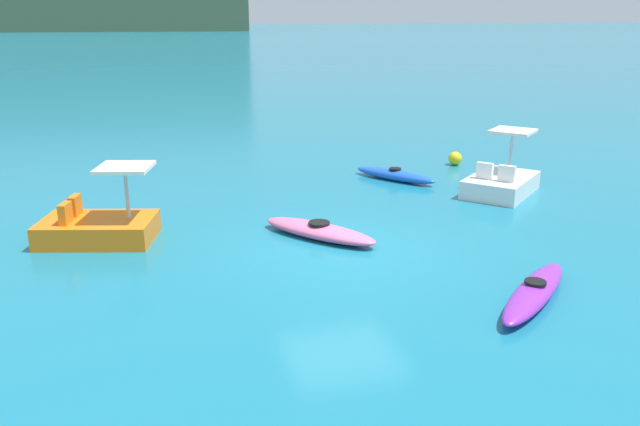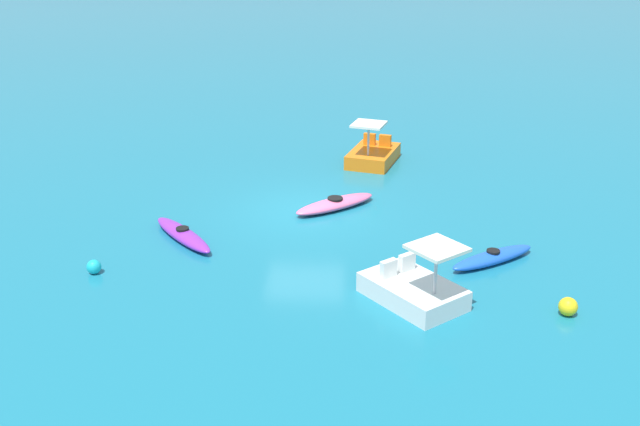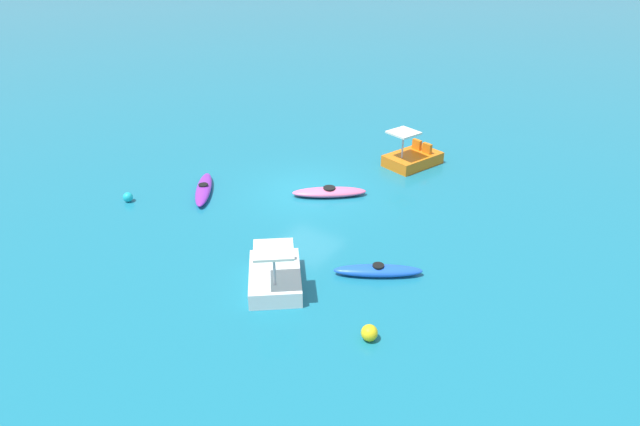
% 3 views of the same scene
% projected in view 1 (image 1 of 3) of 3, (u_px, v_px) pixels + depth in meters
% --- Properties ---
extents(ground_plane, '(600.00, 600.00, 0.00)m').
position_uv_depth(ground_plane, '(343.00, 251.00, 13.50)').
color(ground_plane, '#19728C').
extents(kayak_blue, '(1.97, 2.56, 0.37)m').
position_uv_depth(kayak_blue, '(395.00, 175.00, 19.17)').
color(kayak_blue, blue).
rests_on(kayak_blue, ground_plane).
extents(kayak_purple, '(2.69, 2.35, 0.37)m').
position_uv_depth(kayak_purple, '(534.00, 292.00, 11.10)').
color(kayak_purple, purple).
rests_on(kayak_purple, ground_plane).
extents(kayak_pink, '(2.36, 2.74, 0.37)m').
position_uv_depth(kayak_pink, '(319.00, 231.00, 14.23)').
color(kayak_pink, pink).
rests_on(kayak_pink, ground_plane).
extents(pedal_boat_orange, '(2.73, 2.12, 1.68)m').
position_uv_depth(pedal_boat_orange, '(99.00, 226.00, 14.01)').
color(pedal_boat_orange, orange).
rests_on(pedal_boat_orange, ground_plane).
extents(pedal_boat_white, '(2.80, 2.69, 1.68)m').
position_uv_depth(pedal_boat_white, '(501.00, 182.00, 17.70)').
color(pedal_boat_white, white).
rests_on(pedal_boat_white, ground_plane).
extents(buoy_yellow, '(0.44, 0.44, 0.44)m').
position_uv_depth(buoy_yellow, '(455.00, 158.00, 21.08)').
color(buoy_yellow, yellow).
rests_on(buoy_yellow, ground_plane).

